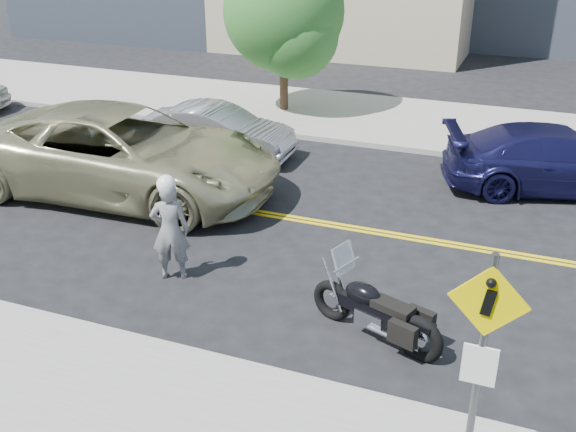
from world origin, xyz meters
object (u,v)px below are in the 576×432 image
(suv, at_px, (124,153))
(parked_car_blue, at_px, (557,160))
(pedestrian_sign, at_px, (480,359))
(motorcyclist, at_px, (170,228))
(parked_car_silver, at_px, (217,132))
(motorcycle, at_px, (376,299))

(suv, relative_size, parked_car_blue, 1.39)
(pedestrian_sign, distance_m, motorcyclist, 6.48)
(suv, distance_m, parked_car_silver, 3.15)
(parked_car_silver, height_order, parked_car_blue, parked_car_blue)
(motorcyclist, bearing_deg, motorcycle, 147.22)
(parked_car_silver, bearing_deg, motorcycle, -139.20)
(motorcyclist, height_order, parked_car_blue, motorcyclist)
(pedestrian_sign, bearing_deg, parked_car_silver, 129.54)
(pedestrian_sign, xyz_separation_m, suv, (-8.45, 6.22, -0.97))
(motorcycle, height_order, parked_car_silver, motorcycle)
(motorcyclist, height_order, motorcycle, motorcyclist)
(motorcycle, distance_m, parked_car_silver, 8.82)
(motorcyclist, bearing_deg, pedestrian_sign, 124.24)
(pedestrian_sign, relative_size, motorcycle, 1.33)
(motorcyclist, bearing_deg, suv, -70.87)
(pedestrian_sign, height_order, parked_car_blue, pedestrian_sign)
(parked_car_blue, bearing_deg, motorcyclist, 120.09)
(suv, bearing_deg, pedestrian_sign, -128.67)
(motorcycle, bearing_deg, parked_car_blue, 91.50)
(motorcyclist, xyz_separation_m, suv, (-2.92, 2.98, 0.02))
(motorcycle, xyz_separation_m, parked_car_blue, (2.40, 7.26, 0.06))
(motorcycle, bearing_deg, parked_car_silver, 152.20)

